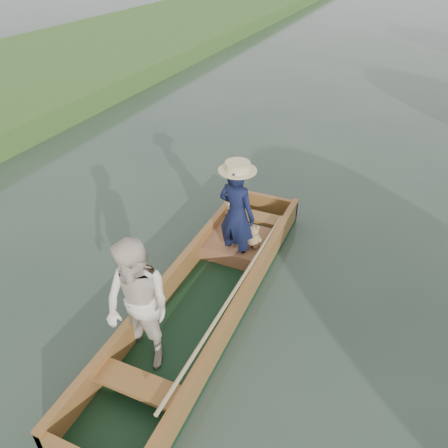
% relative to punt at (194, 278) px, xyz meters
% --- Properties ---
extents(ground, '(120.00, 120.00, 0.00)m').
position_rel_punt_xyz_m(ground, '(0.08, 0.15, -0.56)').
color(ground, '#283D30').
rests_on(ground, ground).
extents(punt, '(1.25, 5.00, 1.72)m').
position_rel_punt_xyz_m(punt, '(0.00, 0.00, 0.00)').
color(punt, black).
rests_on(punt, ground).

